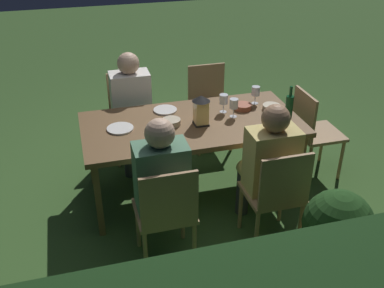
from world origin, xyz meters
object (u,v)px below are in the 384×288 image
(plate_b, at_px, (120,128))
(bowl_salad, at_px, (171,122))
(chair_head_near, at_px, (313,129))
(chair_side_right_a, at_px, (276,193))
(plate_a, at_px, (165,110))
(bowl_bread, at_px, (243,106))
(chair_side_left_b, at_px, (130,112))
(wine_glass_c, at_px, (234,104))
(person_in_mustard, at_px, (268,162))
(dining_table, at_px, (192,127))
(bowl_olives, at_px, (261,130))
(bowl_dip, at_px, (271,107))
(person_in_cream, at_px, (132,106))
(green_bottle_on_table, at_px, (289,106))
(chair_side_right_b, at_px, (166,211))
(potted_plant_corner, at_px, (336,234))
(chair_side_left_a, at_px, (209,102))
(lantern_centerpiece, at_px, (201,108))
(wine_glass_a, at_px, (224,100))
(person_in_green, at_px, (160,179))
(wine_glass_b, at_px, (256,92))

(plate_b, relative_size, bowl_salad, 1.41)
(chair_head_near, bearing_deg, chair_side_right_a, 48.10)
(plate_a, relative_size, bowl_salad, 1.34)
(plate_b, height_order, bowl_bread, bowl_bread)
(chair_side_left_b, relative_size, wine_glass_c, 5.15)
(chair_side_left_b, relative_size, person_in_mustard, 0.76)
(dining_table, xyz_separation_m, plate_a, (0.17, -0.29, 0.06))
(person_in_mustard, bearing_deg, bowl_olives, -103.20)
(person_in_mustard, distance_m, bowl_dip, 0.81)
(person_in_cream, xyz_separation_m, wine_glass_c, (-0.80, 0.65, 0.20))
(person_in_mustard, relative_size, plate_b, 5.14)
(green_bottle_on_table, bearing_deg, chair_side_right_b, 29.78)
(chair_side_left_b, height_order, potted_plant_corner, chair_side_left_b)
(bowl_salad, bearing_deg, bowl_olives, 153.84)
(person_in_cream, xyz_separation_m, potted_plant_corner, (-1.08, 1.99, -0.21))
(person_in_mustard, xyz_separation_m, bowl_dip, (-0.34, -0.72, 0.11))
(chair_side_left_a, height_order, person_in_cream, person_in_cream)
(wine_glass_c, relative_size, bowl_dip, 1.06)
(chair_side_left_b, height_order, bowl_bread, chair_side_left_b)
(green_bottle_on_table, distance_m, plate_b, 1.47)
(plate_a, distance_m, potted_plant_corner, 1.84)
(chair_side_left_a, bearing_deg, bowl_olives, 93.70)
(chair_side_right_b, relative_size, chair_head_near, 1.00)
(dining_table, distance_m, bowl_dip, 0.77)
(chair_side_right_b, xyz_separation_m, potted_plant_corner, (-1.08, 0.48, -0.05))
(person_in_cream, distance_m, green_bottle_on_table, 1.50)
(chair_side_right_a, relative_size, person_in_mustard, 0.76)
(green_bottle_on_table, height_order, bowl_olives, green_bottle_on_table)
(dining_table, xyz_separation_m, chair_head_near, (-1.19, 0.00, -0.18))
(chair_side_left_b, distance_m, bowl_salad, 0.92)
(dining_table, xyz_separation_m, bowl_dip, (-0.77, -0.06, 0.07))
(person_in_cream, distance_m, plate_b, 0.66)
(bowl_olives, bearing_deg, wine_glass_c, -70.61)
(chair_side_right_b, relative_size, green_bottle_on_table, 3.00)
(chair_head_near, relative_size, bowl_olives, 7.03)
(person_in_cream, height_order, bowl_olives, person_in_cream)
(plate_b, bearing_deg, potted_plant_corner, 132.93)
(chair_side_left_a, distance_m, person_in_mustard, 1.52)
(dining_table, bearing_deg, bowl_olives, 146.46)
(chair_side_right_a, distance_m, lantern_centerpiece, 0.96)
(dining_table, height_order, wine_glass_a, wine_glass_a)
(chair_side_right_b, relative_size, person_in_cream, 0.76)
(person_in_green, bearing_deg, chair_side_left_a, -119.26)
(wine_glass_b, relative_size, wine_glass_c, 1.00)
(wine_glass_b, relative_size, bowl_bread, 1.07)
(chair_side_left_a, height_order, plate_b, chair_side_left_a)
(person_in_cream, distance_m, bowl_dip, 1.34)
(chair_side_right_a, xyz_separation_m, bowl_salad, (0.61, -0.86, 0.26))
(chair_side_right_b, xyz_separation_m, chair_side_left_b, (0.00, -1.71, 0.00))
(wine_glass_a, bearing_deg, chair_side_left_b, -44.30)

